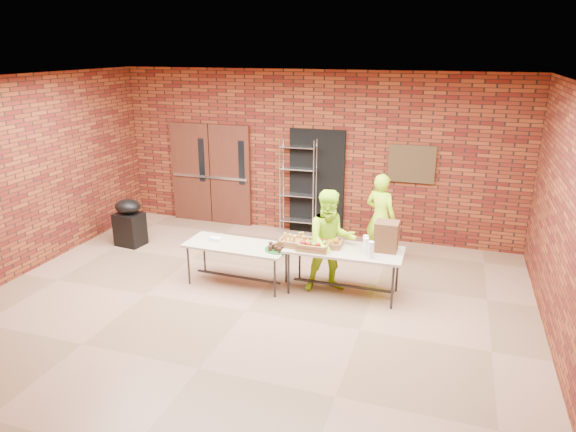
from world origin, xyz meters
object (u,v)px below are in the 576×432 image
Objects in this scene: wire_rack at (298,187)px; coffee_dispenser at (386,236)px; covered_grill at (129,222)px; table_right at (344,253)px; volunteer_woman at (380,218)px; volunteer_man at (331,241)px; table_left at (237,248)px.

wire_rack is 4.31× the size of coffee_dispenser.
table_right is at bearing -2.23° from covered_grill.
volunteer_man is at bearing 92.42° from volunteer_woman.
table_left is 0.93× the size of table_right.
volunteer_man reaches higher than coffee_dispenser.
wire_rack is 1.23× the size of volunteer_woman.
volunteer_man is (1.44, 0.24, 0.19)m from table_left.
volunteer_woman reaches higher than table_right.
wire_rack is 2.57m from volunteer_man.
table_left is 2.76m from covered_grill.
volunteer_man reaches higher than volunteer_woman.
coffee_dispenser reaches higher than covered_grill.
volunteer_woman is at bearing 16.56° from covered_grill.
volunteer_woman is (4.59, 0.76, 0.33)m from covered_grill.
covered_grill is (-2.84, -1.60, -0.51)m from wire_rack.
table_left is at bearing -97.93° from wire_rack.
covered_grill is at bearing 32.70° from volunteer_woman.
volunteer_man is at bearing -173.13° from coffee_dispenser.
wire_rack reaches higher than table_left.
volunteer_woman reaches higher than coffee_dispenser.
table_right is 1.51m from volunteer_woman.
coffee_dispenser is at bearing 10.21° from table_left.
table_left is at bearing 63.28° from volunteer_woman.
table_right is 0.68m from coffee_dispenser.
wire_rack is 2.73m from table_right.
table_left is 1.48m from volunteer_man.
volunteer_woman reaches higher than table_left.
table_left is 2.60m from volunteer_woman.
coffee_dispenser reaches higher than table_left.
volunteer_woman is at bearing -28.33° from wire_rack.
volunteer_man is at bearing 11.19° from table_left.
coffee_dispenser is 4.92m from covered_grill.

